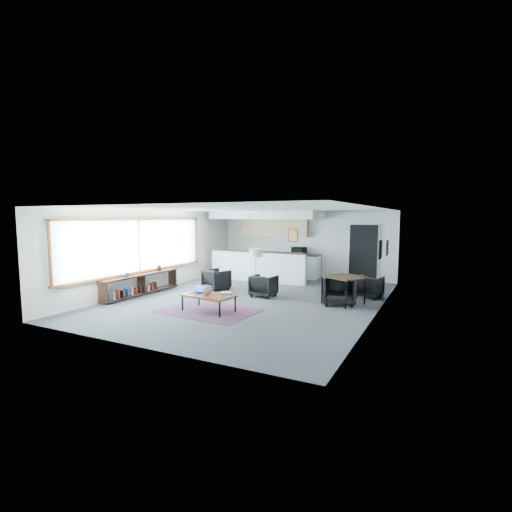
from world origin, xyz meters
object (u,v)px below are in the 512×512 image
at_px(book_stack, 227,294).
at_px(armchair_right, 264,285).
at_px(coffee_table, 209,296).
at_px(ceramic_pot, 207,290).
at_px(dining_chair_far, 369,288).
at_px(armchair_left, 217,278).
at_px(floor_lamp, 256,254).
at_px(laptop, 198,291).
at_px(dining_table, 344,279).
at_px(microwave, 299,250).
at_px(dining_chair_near, 339,291).

relative_size(book_stack, armchair_right, 0.55).
bearing_deg(coffee_table, armchair_right, 85.47).
distance_m(ceramic_pot, dining_chair_far, 4.84).
xyz_separation_m(armchair_left, armchair_right, (1.84, -0.25, -0.01)).
xyz_separation_m(floor_lamp, dining_chair_far, (3.22, 1.05, -0.93)).
bearing_deg(coffee_table, laptop, -179.39).
bearing_deg(laptop, book_stack, 9.70).
distance_m(book_stack, dining_table, 3.28).
relative_size(laptop, dining_chair_far, 0.53).
bearing_deg(armchair_left, coffee_table, 138.71).
relative_size(ceramic_pot, microwave, 0.48).
xyz_separation_m(dining_chair_near, dining_chair_far, (0.59, 1.25, -0.06)).
bearing_deg(armchair_right, armchair_left, -6.52).
xyz_separation_m(armchair_right, dining_chair_far, (2.86, 1.23, -0.05)).
relative_size(book_stack, dining_chair_near, 0.53).
relative_size(floor_lamp, dining_table, 1.17).
relative_size(coffee_table, floor_lamp, 0.99).
bearing_deg(armchair_left, book_stack, 147.39).
bearing_deg(laptop, armchair_right, 77.30).
height_order(coffee_table, dining_table, dining_table).
distance_m(dining_chair_near, microwave, 4.53).
xyz_separation_m(ceramic_pot, microwave, (0.24, 5.92, 0.55)).
xyz_separation_m(book_stack, microwave, (-0.27, 5.84, 0.63)).
bearing_deg(dining_chair_near, microwave, 106.20).
xyz_separation_m(floor_lamp, dining_table, (2.73, -0.08, -0.53)).
xyz_separation_m(ceramic_pot, dining_table, (2.85, 2.37, 0.15)).
bearing_deg(laptop, dining_chair_near, 42.95).
distance_m(ceramic_pot, book_stack, 0.52).
xyz_separation_m(laptop, book_stack, (0.85, 0.03, -0.02)).
relative_size(coffee_table, armchair_right, 1.97).
bearing_deg(dining_chair_far, floor_lamp, 28.62).
distance_m(laptop, floor_lamp, 2.55).
relative_size(dining_table, microwave, 2.34).
xyz_separation_m(book_stack, armchair_right, (-0.03, 2.18, -0.12)).
distance_m(ceramic_pot, microwave, 5.95).
xyz_separation_m(armchair_left, floor_lamp, (1.48, -0.07, 0.87)).
relative_size(book_stack, microwave, 0.76).
xyz_separation_m(dining_table, dining_chair_near, (-0.10, -0.13, -0.34)).
height_order(armchair_left, floor_lamp, floor_lamp).
height_order(coffee_table, book_stack, book_stack).
bearing_deg(ceramic_pot, armchair_right, 77.93).
height_order(armchair_left, dining_table, dining_table).
bearing_deg(dining_chair_near, laptop, -162.95).
relative_size(coffee_table, laptop, 4.35).
bearing_deg(dining_chair_far, coffee_table, 56.93).
bearing_deg(armchair_right, microwave, -84.98).
bearing_deg(microwave, dining_chair_far, -29.55).
bearing_deg(dining_chair_far, armchair_left, 22.40).
relative_size(armchair_right, microwave, 1.37).
height_order(book_stack, microwave, microwave).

